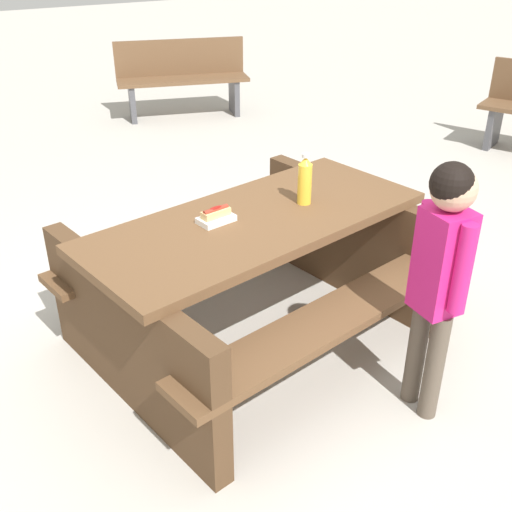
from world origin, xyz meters
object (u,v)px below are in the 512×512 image
at_px(picnic_table, 256,269).
at_px(hotdog_tray, 216,216).
at_px(park_bench_mid, 182,77).
at_px(soda_bottle, 305,181).
at_px(child_in_coat, 441,263).

distance_m(picnic_table, hotdog_tray, 0.39).
xyz_separation_m(picnic_table, park_bench_mid, (-1.51, -4.26, 0.00)).
xyz_separation_m(soda_bottle, park_bench_mid, (-1.20, -4.24, -0.43)).
relative_size(hotdog_tray, park_bench_mid, 0.13).
distance_m(picnic_table, child_in_coat, 1.02).
distance_m(picnic_table, park_bench_mid, 4.52).
bearing_deg(child_in_coat, picnic_table, -65.51).
bearing_deg(child_in_coat, soda_bottle, -84.26).
xyz_separation_m(picnic_table, hotdog_tray, (0.20, -0.05, 0.34)).
bearing_deg(hotdog_tray, park_bench_mid, -112.10).
distance_m(hotdog_tray, child_in_coat, 1.10).
distance_m(soda_bottle, child_in_coat, 0.90).
distance_m(child_in_coat, park_bench_mid, 5.26).
relative_size(soda_bottle, child_in_coat, 0.22).
height_order(soda_bottle, park_bench_mid, soda_bottle).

